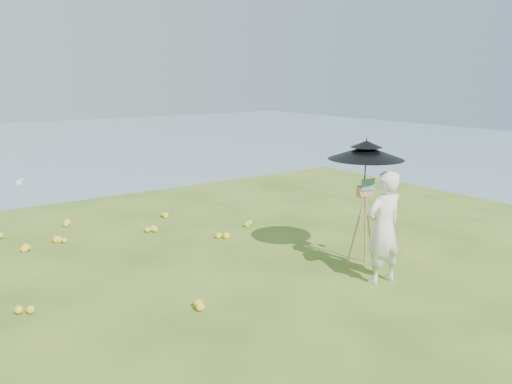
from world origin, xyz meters
TOP-DOWN VIEW (x-y plane):
  - ground at (0.00, 0.00)m, footprint 14.00×14.00m
  - slope_trees at (0.00, 35.00)m, footprint 110.00×50.00m
  - wildflowers at (0.00, 0.25)m, footprint 10.00×10.50m
  - painter at (0.75, -0.85)m, footprint 0.65×0.46m
  - field_easel at (0.96, -0.28)m, footprint 0.66×0.66m
  - sun_umbrella at (0.96, -0.25)m, footprint 1.36×1.36m
  - painter_cap at (0.75, -0.85)m, footprint 0.21×0.24m

SIDE VIEW (x-z plane):
  - slope_trees at x=0.00m, z-range -18.00..-12.00m
  - ground at x=0.00m, z-range 0.00..0.00m
  - wildflowers at x=0.00m, z-range 0.00..0.12m
  - field_easel at x=0.96m, z-range 0.00..1.48m
  - painter at x=0.75m, z-range 0.00..1.70m
  - painter_cap at x=0.75m, z-range 1.60..1.70m
  - sun_umbrella at x=0.96m, z-range 1.22..2.10m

